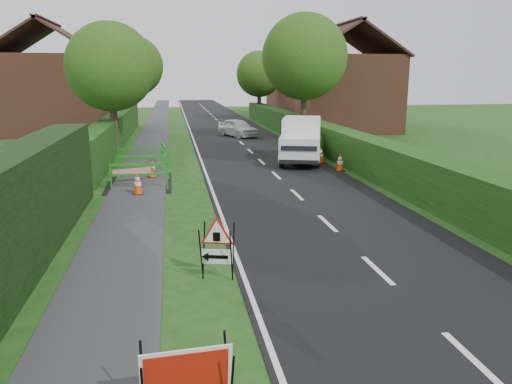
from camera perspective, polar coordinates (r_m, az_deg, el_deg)
ground at (r=9.45m, az=1.75°, el=-12.20°), size 120.00×120.00×0.00m
road_surface at (r=43.76m, az=-4.04°, el=7.78°), size 6.00×90.00×0.02m
footpath at (r=43.58m, az=-11.32°, el=7.54°), size 2.00×90.00×0.02m
hedge_west_far at (r=30.82m, az=-15.68°, el=5.09°), size 1.00×24.00×1.80m
hedge_east at (r=26.03m, az=8.95°, el=4.02°), size 1.20×50.00×1.50m
house_west at (r=39.28m, az=-22.14°, el=10.50°), size 7.50×7.40×7.88m
house_east_a at (r=38.54m, az=9.88°, el=11.22°), size 7.50×7.40×7.88m
house_east_b at (r=52.21m, az=5.79°, el=11.78°), size 7.50×7.40×7.88m
tree_nw at (r=26.54m, az=-16.30°, el=13.56°), size 4.40×4.40×6.70m
tree_ne at (r=31.45m, az=5.57°, el=15.12°), size 5.20×5.20×7.79m
tree_fw at (r=42.48m, az=-13.87°, el=13.80°), size 4.80×4.80×7.24m
tree_fe at (r=47.07m, az=0.37°, el=13.33°), size 4.20×4.20×6.33m
red_rect_sign at (r=6.39m, az=-7.91°, el=-20.34°), size 1.12×0.72×0.92m
triangle_sign at (r=10.03m, az=-4.69°, el=-5.87°), size 0.94×0.94×1.13m
works_van at (r=23.96m, az=5.18°, el=6.00°), size 2.98×4.84×2.07m
traffic_cone_0 at (r=22.00m, az=9.58°, el=3.38°), size 0.38×0.38×0.79m
traffic_cone_1 at (r=23.89m, az=7.38°, el=4.22°), size 0.38×0.38×0.79m
traffic_cone_2 at (r=24.79m, az=6.96°, el=4.55°), size 0.38×0.38×0.79m
traffic_cone_3 at (r=17.85m, az=-13.39°, el=0.96°), size 0.38×0.38×0.79m
traffic_cone_4 at (r=20.72m, az=-11.80°, el=2.69°), size 0.38×0.38×0.79m
ped_barrier_0 at (r=18.60m, az=-13.23°, el=2.20°), size 2.06×0.35×1.00m
ped_barrier_1 at (r=20.43m, az=-12.84°, el=3.17°), size 2.08×0.55×1.00m
ped_barrier_2 at (r=22.56m, az=-13.00°, el=4.08°), size 2.09×0.79×1.00m
ped_barrier_3 at (r=23.49m, az=-10.51°, el=4.54°), size 0.58×2.09×1.00m
redwhite_plank at (r=19.89m, az=-13.92°, el=1.00°), size 1.43×0.54×0.25m
hatchback_car at (r=34.33m, az=-2.09°, el=7.36°), size 2.76×3.83×1.21m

